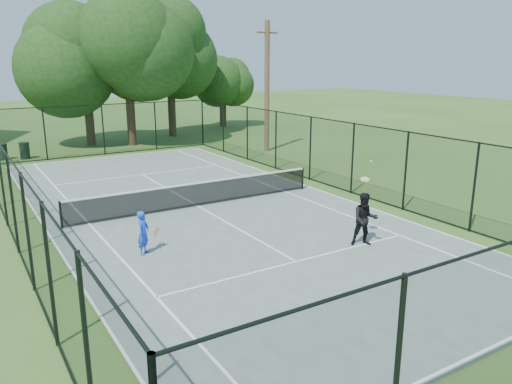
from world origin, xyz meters
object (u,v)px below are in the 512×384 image
utility_pole (267,87)px  player_blue (143,233)px  player_black (365,219)px  trash_bin_left (2,152)px  tennis_net (198,193)px  trash_bin_right (25,150)px

utility_pole → player_blue: bearing=-134.4°
player_blue → utility_pole: bearing=45.6°
player_blue → player_black: (5.95, -2.80, 0.17)m
trash_bin_left → player_blue: size_ratio=0.70×
trash_bin_left → utility_pole: (14.34, -5.44, 3.48)m
tennis_net → player_blue: (-3.41, -3.60, 0.13)m
trash_bin_right → player_blue: 17.75m
utility_pole → tennis_net: bearing=-134.9°
player_blue → tennis_net: bearing=46.6°
player_black → trash_bin_left: bearing=110.8°
tennis_net → player_blue: player_blue is taller
utility_pole → player_blue: utility_pole is taller
tennis_net → utility_pole: bearing=45.1°
tennis_net → trash_bin_left: size_ratio=11.05×
player_blue → player_black: size_ratio=0.51×
player_blue → player_black: 6.57m
trash_bin_left → trash_bin_right: bearing=-15.9°
trash_bin_right → player_black: (6.79, -20.52, 0.40)m
trash_bin_left → player_blue: 18.16m
player_blue → trash_bin_left: bearing=96.2°
trash_bin_left → player_blue: player_blue is taller
tennis_net → utility_pole: (8.95, 9.00, 3.36)m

